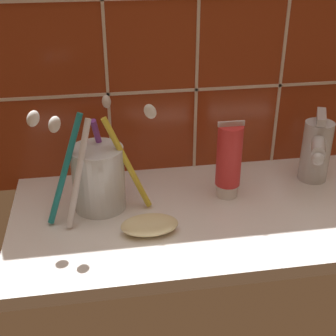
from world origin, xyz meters
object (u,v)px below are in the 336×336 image
object	(u,v)px
toothpaste_tube	(229,160)
sink_faucet	(316,150)
toothbrush_cup	(98,176)
soap_bar	(150,225)

from	to	relation	value
toothpaste_tube	sink_faucet	distance (cm)	15.96
toothbrush_cup	toothpaste_tube	world-z (taller)	toothbrush_cup
toothpaste_tube	soap_bar	size ratio (longest dim) A/B	1.57
toothpaste_tube	soap_bar	distance (cm)	16.68
toothpaste_tube	soap_bar	bearing A→B (deg)	-148.78
toothbrush_cup	toothpaste_tube	size ratio (longest dim) A/B	1.41
toothpaste_tube	sink_faucet	bearing A→B (deg)	9.09
sink_faucet	soap_bar	bearing A→B (deg)	-44.75
toothbrush_cup	toothpaste_tube	distance (cm)	20.33
toothbrush_cup	toothpaste_tube	bearing A→B (deg)	0.33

